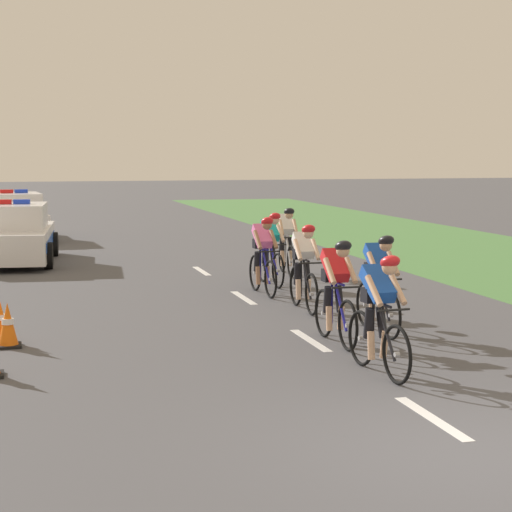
{
  "coord_description": "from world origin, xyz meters",
  "views": [
    {
      "loc": [
        -4.1,
        -7.06,
        2.75
      ],
      "look_at": [
        -0.44,
        6.65,
        1.1
      ],
      "focal_mm": 62.78,
      "sensor_mm": 36.0,
      "label": 1
    }
  ],
  "objects_px": {
    "cyclist_fourth": "(304,266)",
    "cyclist_sixth": "(271,248)",
    "cyclist_second": "(336,290)",
    "cyclist_fifth": "(263,254)",
    "cyclist_lead": "(379,312)",
    "traffic_cone_mid": "(8,326)",
    "cyclist_seventh": "(287,240)",
    "cyclist_third": "(379,282)",
    "police_car_nearest": "(14,236)",
    "traffic_cone_near": "(0,321)",
    "police_car_second": "(14,218)"
  },
  "relations": [
    {
      "from": "cyclist_fourth",
      "to": "cyclist_sixth",
      "type": "relative_size",
      "value": 1.0
    },
    {
      "from": "cyclist_second",
      "to": "cyclist_fourth",
      "type": "xyz_separation_m",
      "value": [
        0.41,
        2.74,
        0.0
      ]
    },
    {
      "from": "cyclist_second",
      "to": "cyclist_fifth",
      "type": "distance_m",
      "value": 4.63
    },
    {
      "from": "cyclist_lead",
      "to": "traffic_cone_mid",
      "type": "distance_m",
      "value": 5.3
    },
    {
      "from": "traffic_cone_mid",
      "to": "cyclist_lead",
      "type": "bearing_deg",
      "value": -32.54
    },
    {
      "from": "cyclist_second",
      "to": "cyclist_seventh",
      "type": "bearing_deg",
      "value": 78.6
    },
    {
      "from": "cyclist_third",
      "to": "police_car_nearest",
      "type": "bearing_deg",
      "value": 117.17
    },
    {
      "from": "cyclist_third",
      "to": "cyclist_fourth",
      "type": "height_order",
      "value": "same"
    },
    {
      "from": "cyclist_lead",
      "to": "cyclist_third",
      "type": "xyz_separation_m",
      "value": [
        0.99,
        2.4,
        0.0
      ]
    },
    {
      "from": "cyclist_seventh",
      "to": "traffic_cone_near",
      "type": "distance_m",
      "value": 8.46
    },
    {
      "from": "cyclist_lead",
      "to": "traffic_cone_near",
      "type": "relative_size",
      "value": 2.69
    },
    {
      "from": "cyclist_lead",
      "to": "cyclist_second",
      "type": "relative_size",
      "value": 1.0
    },
    {
      "from": "cyclist_fourth",
      "to": "police_car_second",
      "type": "bearing_deg",
      "value": 108.63
    },
    {
      "from": "police_car_second",
      "to": "cyclist_third",
      "type": "bearing_deg",
      "value": -72.15
    },
    {
      "from": "police_car_second",
      "to": "cyclist_fourth",
      "type": "bearing_deg",
      "value": -71.37
    },
    {
      "from": "traffic_cone_near",
      "to": "cyclist_second",
      "type": "bearing_deg",
      "value": -16.41
    },
    {
      "from": "cyclist_second",
      "to": "cyclist_fifth",
      "type": "relative_size",
      "value": 1.0
    },
    {
      "from": "cyclist_seventh",
      "to": "police_car_nearest",
      "type": "height_order",
      "value": "police_car_nearest"
    },
    {
      "from": "traffic_cone_mid",
      "to": "cyclist_seventh",
      "type": "bearing_deg",
      "value": 45.86
    },
    {
      "from": "cyclist_seventh",
      "to": "cyclist_lead",
      "type": "bearing_deg",
      "value": -99.77
    },
    {
      "from": "cyclist_third",
      "to": "police_car_second",
      "type": "relative_size",
      "value": 0.38
    },
    {
      "from": "cyclist_lead",
      "to": "cyclist_fourth",
      "type": "xyz_separation_m",
      "value": [
        0.51,
        4.57,
        0.0
      ]
    },
    {
      "from": "cyclist_second",
      "to": "cyclist_third",
      "type": "distance_m",
      "value": 1.05
    },
    {
      "from": "cyclist_sixth",
      "to": "traffic_cone_near",
      "type": "height_order",
      "value": "cyclist_sixth"
    },
    {
      "from": "cyclist_fifth",
      "to": "cyclist_seventh",
      "type": "height_order",
      "value": "same"
    },
    {
      "from": "traffic_cone_mid",
      "to": "cyclist_second",
      "type": "bearing_deg",
      "value": -12.45
    },
    {
      "from": "cyclist_fifth",
      "to": "police_car_nearest",
      "type": "bearing_deg",
      "value": 126.15
    },
    {
      "from": "cyclist_second",
      "to": "traffic_cone_near",
      "type": "bearing_deg",
      "value": 163.59
    },
    {
      "from": "police_car_second",
      "to": "cyclist_seventh",
      "type": "bearing_deg",
      "value": -59.4
    },
    {
      "from": "cyclist_fifth",
      "to": "cyclist_sixth",
      "type": "distance_m",
      "value": 1.24
    },
    {
      "from": "cyclist_third",
      "to": "traffic_cone_mid",
      "type": "distance_m",
      "value": 5.48
    },
    {
      "from": "cyclist_second",
      "to": "cyclist_fifth",
      "type": "bearing_deg",
      "value": 87.64
    },
    {
      "from": "cyclist_fourth",
      "to": "cyclist_sixth",
      "type": "xyz_separation_m",
      "value": [
        0.26,
        3.04,
        0.0
      ]
    },
    {
      "from": "cyclist_third",
      "to": "police_car_second",
      "type": "distance_m",
      "value": 17.5
    },
    {
      "from": "traffic_cone_near",
      "to": "cyclist_third",
      "type": "bearing_deg",
      "value": -8.33
    },
    {
      "from": "cyclist_fifth",
      "to": "cyclist_third",
      "type": "bearing_deg",
      "value": -80.25
    },
    {
      "from": "cyclist_lead",
      "to": "cyclist_seventh",
      "type": "xyz_separation_m",
      "value": [
        1.56,
        9.03,
        0.0
      ]
    },
    {
      "from": "traffic_cone_near",
      "to": "police_car_nearest",
      "type": "bearing_deg",
      "value": 88.87
    },
    {
      "from": "cyclist_sixth",
      "to": "cyclist_seventh",
      "type": "xyz_separation_m",
      "value": [
        0.78,
        1.42,
        0.0
      ]
    },
    {
      "from": "cyclist_seventh",
      "to": "police_car_second",
      "type": "distance_m",
      "value": 11.64
    },
    {
      "from": "cyclist_third",
      "to": "police_car_nearest",
      "type": "distance_m",
      "value": 11.76
    },
    {
      "from": "cyclist_fourth",
      "to": "cyclist_fifth",
      "type": "xyz_separation_m",
      "value": [
        -0.22,
        1.89,
        0.0
      ]
    },
    {
      "from": "cyclist_third",
      "to": "police_car_second",
      "type": "height_order",
      "value": "police_car_second"
    },
    {
      "from": "police_car_nearest",
      "to": "traffic_cone_mid",
      "type": "relative_size",
      "value": 7.09
    },
    {
      "from": "cyclist_lead",
      "to": "traffic_cone_near",
      "type": "bearing_deg",
      "value": 144.89
    },
    {
      "from": "police_car_second",
      "to": "cyclist_second",
      "type": "bearing_deg",
      "value": -75.43
    },
    {
      "from": "cyclist_fifth",
      "to": "cyclist_sixth",
      "type": "xyz_separation_m",
      "value": [
        0.48,
        1.15,
        0.0
      ]
    },
    {
      "from": "cyclist_fourth",
      "to": "cyclist_seventh",
      "type": "bearing_deg",
      "value": 76.81
    },
    {
      "from": "cyclist_second",
      "to": "cyclist_seventh",
      "type": "relative_size",
      "value": 1.0
    },
    {
      "from": "cyclist_sixth",
      "to": "traffic_cone_mid",
      "type": "bearing_deg",
      "value": -137.62
    }
  ]
}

